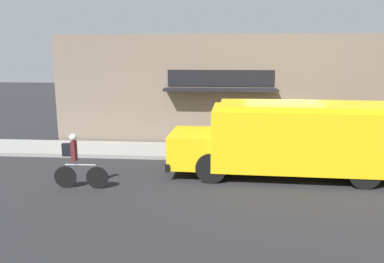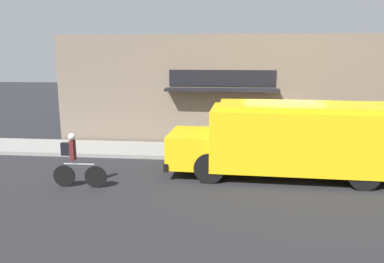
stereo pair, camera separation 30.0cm
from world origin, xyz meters
name	(u,v)px [view 1 (the left image)]	position (x,y,z in m)	size (l,w,h in m)	color
ground_plane	(279,162)	(0.00, 0.00, 0.00)	(70.00, 70.00, 0.00)	#232326
sidewalk	(275,153)	(0.00, 1.07, 0.07)	(28.00, 2.14, 0.14)	gray
storefront	(271,91)	(-0.06, 2.35, 2.26)	(17.93, 0.91, 4.50)	#756656
school_bus	(293,138)	(0.17, -1.44, 1.21)	(7.07, 2.76, 2.27)	yellow
cyclist	(76,162)	(-6.08, -3.03, 0.77)	(1.56, 0.20, 1.57)	black
trash_bin	(347,140)	(2.60, 1.03, 0.62)	(0.47, 0.47, 0.95)	#38383D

